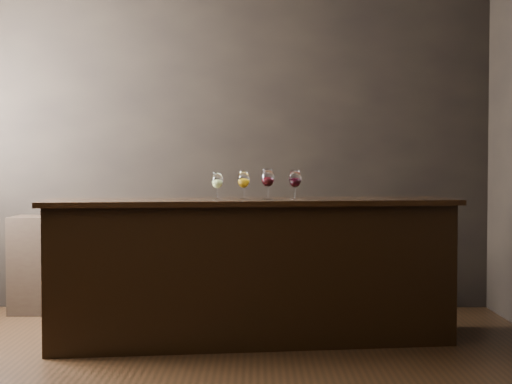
{
  "coord_description": "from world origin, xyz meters",
  "views": [
    {
      "loc": [
        0.48,
        -4.01,
        1.24
      ],
      "look_at": [
        0.47,
        1.0,
        1.06
      ],
      "focal_mm": 50.0,
      "sensor_mm": 36.0,
      "label": 1
    }
  ],
  "objects_px": {
    "bar_counter": "(251,273)",
    "glass_red_a": "(268,179)",
    "back_bar_shelf": "(147,264)",
    "glass_white": "(217,181)",
    "glass_amber": "(244,180)",
    "glass_red_b": "(295,179)"
  },
  "relations": [
    {
      "from": "bar_counter",
      "to": "glass_red_b",
      "type": "height_order",
      "value": "glass_red_b"
    },
    {
      "from": "back_bar_shelf",
      "to": "glass_white",
      "type": "xyz_separation_m",
      "value": [
        0.66,
        -1.02,
        0.73
      ]
    },
    {
      "from": "glass_red_b",
      "to": "bar_counter",
      "type": "bearing_deg",
      "value": 174.95
    },
    {
      "from": "glass_white",
      "to": "glass_red_b",
      "type": "xyz_separation_m",
      "value": [
        0.55,
        -0.03,
        0.01
      ]
    },
    {
      "from": "bar_counter",
      "to": "glass_white",
      "type": "xyz_separation_m",
      "value": [
        -0.24,
        0.01,
        0.65
      ]
    },
    {
      "from": "glass_red_a",
      "to": "glass_red_b",
      "type": "xyz_separation_m",
      "value": [
        0.19,
        -0.01,
        -0.01
      ]
    },
    {
      "from": "back_bar_shelf",
      "to": "glass_amber",
      "type": "distance_m",
      "value": 1.51
    },
    {
      "from": "glass_red_a",
      "to": "glass_red_b",
      "type": "distance_m",
      "value": 0.19
    },
    {
      "from": "bar_counter",
      "to": "glass_amber",
      "type": "relative_size",
      "value": 14.15
    },
    {
      "from": "back_bar_shelf",
      "to": "glass_red_a",
      "type": "xyz_separation_m",
      "value": [
        1.01,
        -1.05,
        0.75
      ]
    },
    {
      "from": "glass_amber",
      "to": "bar_counter",
      "type": "bearing_deg",
      "value": -10.92
    },
    {
      "from": "back_bar_shelf",
      "to": "glass_red_b",
      "type": "bearing_deg",
      "value": -41.22
    },
    {
      "from": "bar_counter",
      "to": "glass_amber",
      "type": "distance_m",
      "value": 0.66
    },
    {
      "from": "glass_amber",
      "to": "glass_red_a",
      "type": "distance_m",
      "value": 0.17
    },
    {
      "from": "back_bar_shelf",
      "to": "glass_red_b",
      "type": "relative_size",
      "value": 11.03
    },
    {
      "from": "glass_amber",
      "to": "back_bar_shelf",
      "type": "bearing_deg",
      "value": 129.63
    },
    {
      "from": "back_bar_shelf",
      "to": "glass_red_b",
      "type": "xyz_separation_m",
      "value": [
        1.2,
        -1.05,
        0.74
      ]
    },
    {
      "from": "glass_white",
      "to": "glass_amber",
      "type": "distance_m",
      "value": 0.19
    },
    {
      "from": "glass_white",
      "to": "glass_red_a",
      "type": "xyz_separation_m",
      "value": [
        0.36,
        -0.03,
        0.02
      ]
    },
    {
      "from": "glass_red_a",
      "to": "glass_white",
      "type": "bearing_deg",
      "value": 175.5
    },
    {
      "from": "back_bar_shelf",
      "to": "glass_white",
      "type": "height_order",
      "value": "glass_white"
    },
    {
      "from": "bar_counter",
      "to": "glass_red_a",
      "type": "distance_m",
      "value": 0.68
    }
  ]
}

